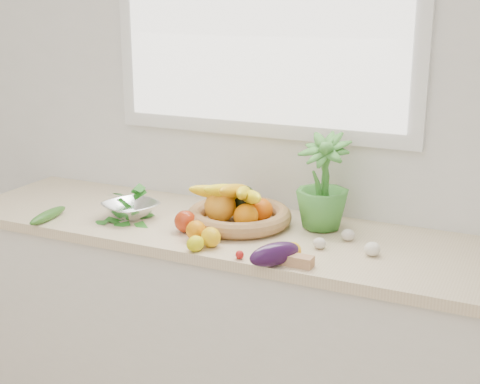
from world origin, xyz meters
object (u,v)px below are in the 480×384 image
at_px(cucumber, 48,215).
at_px(colander_with_spinach, 131,205).
at_px(eggplant, 275,254).
at_px(potted_herb, 323,181).
at_px(fruit_basket, 238,211).
at_px(apple, 185,221).

height_order(cucumber, colander_with_spinach, colander_with_spinach).
xyz_separation_m(eggplant, potted_herb, (0.02, 0.41, 0.15)).
bearing_deg(fruit_basket, cucumber, -158.72).
distance_m(apple, eggplant, 0.45).
bearing_deg(cucumber, apple, 11.37).
bearing_deg(colander_with_spinach, fruit_basket, 15.45).
bearing_deg(apple, colander_with_spinach, 170.56).
relative_size(apple, potted_herb, 0.23).
relative_size(apple, cucumber, 0.37).
xyz_separation_m(apple, colander_with_spinach, (-0.27, 0.05, 0.01)).
height_order(eggplant, fruit_basket, fruit_basket).
distance_m(eggplant, fruit_basket, 0.42).
bearing_deg(potted_herb, eggplant, -93.44).
bearing_deg(fruit_basket, apple, -131.55).
relative_size(fruit_basket, colander_with_spinach, 1.54).
bearing_deg(colander_with_spinach, cucumber, -150.99).
distance_m(eggplant, colander_with_spinach, 0.72).
relative_size(cucumber, colander_with_spinach, 0.84).
height_order(potted_herb, fruit_basket, potted_herb).
height_order(apple, cucumber, apple).
bearing_deg(potted_herb, fruit_basket, -163.32).
relative_size(cucumber, fruit_basket, 0.55).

